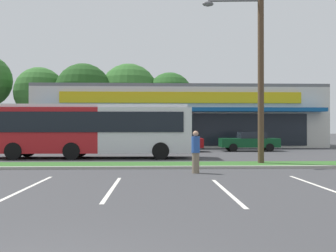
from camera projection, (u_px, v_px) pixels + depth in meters
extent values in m
cube|color=#2D5B23|center=(124.00, 165.00, 18.11)|extent=(56.00, 2.20, 0.12)
cube|color=#99968C|center=(122.00, 168.00, 16.89)|extent=(56.00, 0.24, 0.12)
cube|color=silver|center=(30.00, 187.00, 11.77)|extent=(0.12, 4.80, 0.01)
cube|color=silver|center=(112.00, 188.00, 11.44)|extent=(0.12, 4.80, 0.01)
cube|color=silver|center=(226.00, 191.00, 10.90)|extent=(0.12, 4.80, 0.01)
cube|color=silver|center=(318.00, 186.00, 11.97)|extent=(0.12, 4.80, 0.01)
cube|color=beige|center=(178.00, 119.00, 39.49)|extent=(27.44, 10.28, 5.62)
cube|color=black|center=(182.00, 130.00, 34.31)|extent=(23.05, 0.08, 2.92)
cube|color=#0F4C8C|center=(182.00, 110.00, 33.66)|extent=(25.80, 1.40, 0.35)
cube|color=gold|center=(182.00, 97.00, 34.28)|extent=(21.95, 0.16, 1.01)
cube|color=slate|center=(178.00, 90.00, 39.51)|extent=(27.44, 10.28, 0.30)
cylinder|color=#473323|center=(40.00, 127.00, 47.75)|extent=(0.44, 0.44, 3.98)
sphere|color=#2D6026|center=(40.00, 92.00, 47.77)|extent=(6.34, 6.34, 6.34)
cylinder|color=#473323|center=(83.00, 128.00, 46.82)|extent=(0.44, 0.44, 3.74)
sphere|color=#1E4719|center=(83.00, 92.00, 46.84)|extent=(6.97, 6.97, 6.97)
cylinder|color=#473323|center=(129.00, 129.00, 48.93)|extent=(0.44, 0.44, 3.56)
sphere|color=#2D6026|center=(129.00, 93.00, 48.95)|extent=(7.55, 7.55, 7.55)
cylinder|color=#473323|center=(170.00, 128.00, 48.49)|extent=(0.44, 0.44, 3.80)
sphere|color=#23511E|center=(170.00, 96.00, 48.52)|extent=(5.92, 5.92, 5.92)
cylinder|color=#4C3826|center=(261.00, 51.00, 18.66)|extent=(0.30, 0.30, 11.30)
cylinder|color=#59595B|center=(234.00, 1.00, 18.72)|extent=(2.60, 0.27, 0.10)
ellipsoid|color=#59595B|center=(208.00, 4.00, 18.76)|extent=(0.56, 0.32, 0.24)
cube|color=#AD191E|center=(46.00, 130.00, 23.06)|extent=(6.71, 2.64, 2.70)
cube|color=silver|center=(146.00, 130.00, 23.20)|extent=(5.50, 2.63, 2.70)
cube|color=silver|center=(91.00, 107.00, 23.13)|extent=(11.68, 2.46, 0.20)
cube|color=black|center=(87.00, 122.00, 21.82)|extent=(11.16, 0.22, 1.19)
cube|color=black|center=(191.00, 125.00, 23.26)|extent=(0.09, 2.17, 1.51)
cylinder|color=black|center=(160.00, 149.00, 24.38)|extent=(1.00, 0.31, 1.00)
cylinder|color=black|center=(161.00, 151.00, 22.04)|extent=(1.00, 0.31, 1.00)
cylinder|color=black|center=(80.00, 149.00, 24.27)|extent=(1.00, 0.31, 1.00)
cylinder|color=black|center=(72.00, 151.00, 21.92)|extent=(1.00, 0.31, 1.00)
cylinder|color=black|center=(28.00, 149.00, 24.19)|extent=(1.00, 0.31, 1.00)
cylinder|color=black|center=(14.00, 151.00, 21.85)|extent=(1.00, 0.31, 1.00)
cube|color=#0C3F1E|center=(249.00, 143.00, 30.19)|extent=(4.60, 1.75, 0.70)
cube|color=black|center=(252.00, 135.00, 30.20)|extent=(2.07, 1.54, 0.50)
cylinder|color=black|center=(233.00, 148.00, 29.30)|extent=(0.64, 0.22, 0.64)
cylinder|color=black|center=(229.00, 147.00, 30.97)|extent=(0.64, 0.22, 0.64)
cylinder|color=black|center=(270.00, 148.00, 29.40)|extent=(0.64, 0.22, 0.64)
cylinder|color=black|center=(264.00, 146.00, 31.07)|extent=(0.64, 0.22, 0.64)
cube|color=maroon|center=(174.00, 143.00, 29.38)|extent=(4.44, 1.83, 0.72)
cube|color=black|center=(171.00, 135.00, 29.37)|extent=(2.00, 1.61, 0.55)
cylinder|color=black|center=(190.00, 147.00, 30.30)|extent=(0.64, 0.22, 0.64)
cylinder|color=black|center=(193.00, 148.00, 28.56)|extent=(0.64, 0.22, 0.64)
cylinder|color=black|center=(156.00, 147.00, 30.20)|extent=(0.64, 0.22, 0.64)
cylinder|color=black|center=(156.00, 148.00, 28.46)|extent=(0.64, 0.22, 0.64)
cylinder|color=#726651|center=(196.00, 163.00, 15.32)|extent=(0.29, 0.29, 0.83)
cylinder|color=#264C99|center=(196.00, 145.00, 15.33)|extent=(0.35, 0.35, 0.66)
sphere|color=tan|center=(196.00, 134.00, 15.33)|extent=(0.23, 0.23, 0.23)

